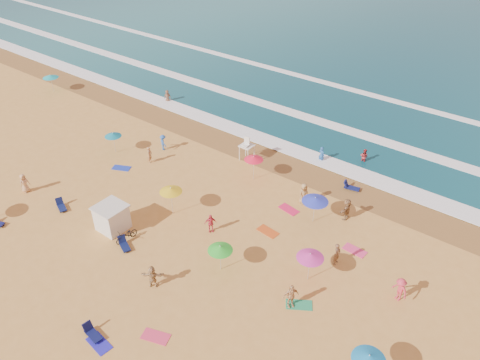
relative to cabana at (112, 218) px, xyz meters
The scene contains 11 objects.
ground 7.60m from the cabana, 27.88° to the left, with size 220.00×220.00×0.00m, color gold.
wet_sand 17.38m from the cabana, 67.43° to the left, with size 220.00×220.00×0.00m, color olive.
surf_foam 25.74m from the cabana, 74.99° to the left, with size 200.00×18.70×0.05m.
cabana is the anchor object (origin of this frame).
cabana_roof 1.06m from the cabana, 90.00° to the left, with size 2.20×2.20×0.12m, color silver.
bicycle 1.99m from the cabana, ahead, with size 0.65×1.86×0.98m, color black.
lifeguard_stand 14.57m from the cabana, 81.47° to the left, with size 1.20×1.20×2.10m, color white, non-canonical shape.
beach_umbrellas 7.06m from the cabana, 33.96° to the left, with size 62.61×30.56×0.73m.
loungers 13.12m from the cabana, ahead, with size 41.50×24.14×0.34m.
towels 4.86m from the cabana, ahead, with size 34.37×18.86×0.03m.
beachgoers 11.66m from the cabana, 41.60° to the left, with size 44.97×28.02×2.14m.
Camera 1 is at (18.12, -19.74, 23.58)m, focal length 35.00 mm.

